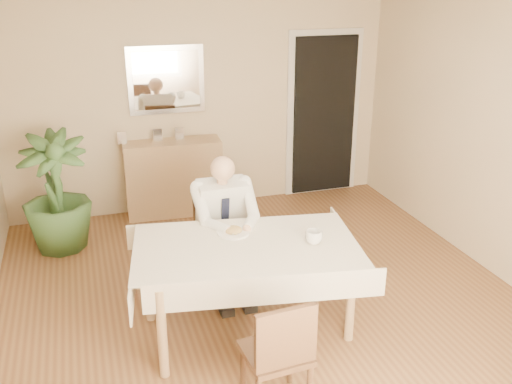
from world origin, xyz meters
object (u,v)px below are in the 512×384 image
object	(u,v)px
chair_near	(280,352)
sideboard	(174,178)
coffee_mug	(314,237)
seated_man	(226,222)
chair_far	(219,228)
potted_palm	(56,193)
dining_table	(246,255)

from	to	relation	value
chair_near	sideboard	xyz separation A→B (m)	(-0.07, 3.47, -0.03)
coffee_mug	seated_man	bearing A→B (deg)	124.82
chair_far	coffee_mug	size ratio (longest dim) A/B	6.86
sideboard	potted_palm	xyz separation A→B (m)	(-1.28, -0.56, 0.17)
coffee_mug	potted_palm	bearing A→B (deg)	132.55
chair_near	potted_palm	size ratio (longest dim) A/B	0.69
seated_man	coffee_mug	distance (m)	0.88
chair_far	potted_palm	bearing A→B (deg)	135.01
dining_table	potted_palm	distance (m)	2.42
seated_man	coffee_mug	size ratio (longest dim) A/B	9.47
dining_table	chair_far	distance (m)	0.90
chair_far	chair_near	xyz separation A→B (m)	(-0.06, -1.83, -0.04)
dining_table	potted_palm	xyz separation A→B (m)	(-1.42, 1.96, -0.06)
sideboard	potted_palm	world-z (taller)	potted_palm
chair_far	seated_man	distance (m)	0.34
dining_table	coffee_mug	distance (m)	0.53
chair_near	sideboard	bearing A→B (deg)	87.04
chair_near	potted_palm	xyz separation A→B (m)	(-1.35, 2.91, 0.14)
chair_near	sideboard	distance (m)	3.47
chair_far	sideboard	bearing A→B (deg)	87.05
seated_man	potted_palm	world-z (taller)	seated_man
chair_far	dining_table	bearing A→B (deg)	-97.64
potted_palm	chair_near	bearing A→B (deg)	-65.08
chair_far	seated_man	bearing A→B (deg)	-97.64
seated_man	dining_table	bearing A→B (deg)	-90.00
dining_table	sideboard	world-z (taller)	sideboard
dining_table	seated_man	distance (m)	0.59
potted_palm	coffee_mug	bearing A→B (deg)	-47.45
coffee_mug	potted_palm	distance (m)	2.84
coffee_mug	sideboard	world-z (taller)	sideboard
chair_far	sideboard	xyz separation A→B (m)	(-0.13, 1.64, -0.07)
coffee_mug	potted_palm	size ratio (longest dim) A/B	0.11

